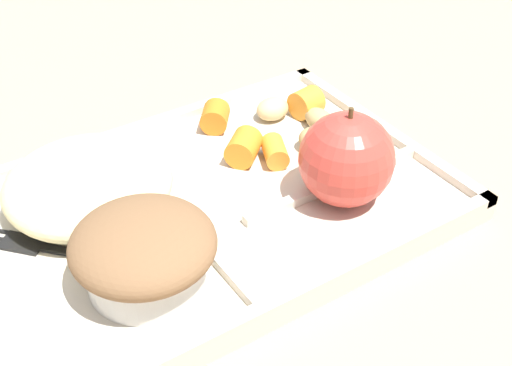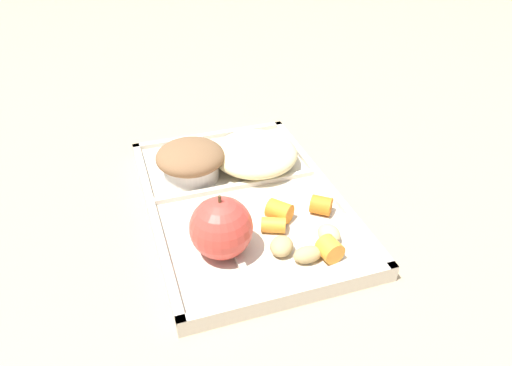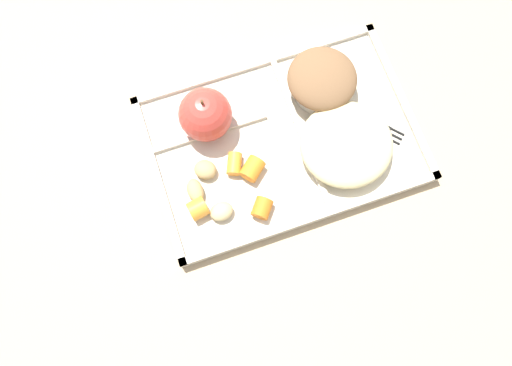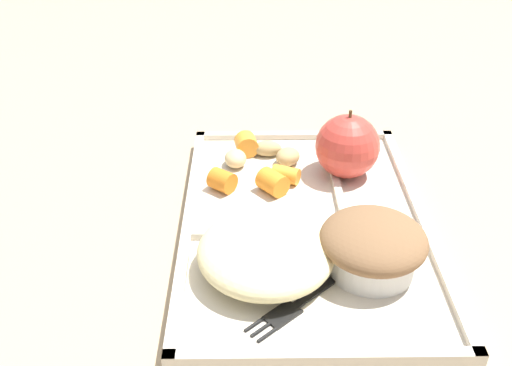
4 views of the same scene
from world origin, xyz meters
name	(u,v)px [view 4 (image 4 of 4)]	position (x,y,z in m)	size (l,w,h in m)	color
ground	(305,233)	(0.00, 0.00, 0.00)	(6.00, 6.00, 0.00)	tan
lunch_tray	(305,226)	(0.00, 0.00, 0.01)	(0.37, 0.25, 0.02)	beige
green_apple	(347,146)	(-0.09, 0.05, 0.05)	(0.07, 0.07, 0.08)	#C63D33
bran_muffin	(373,246)	(0.08, 0.05, 0.04)	(0.10, 0.10, 0.05)	silver
carrot_slice_tilted	(246,144)	(-0.14, -0.06, 0.03)	(0.03, 0.03, 0.02)	orange
carrot_slice_small	(286,175)	(-0.08, -0.02, 0.02)	(0.02, 0.02, 0.03)	orange
carrot_slice_large	(222,181)	(-0.06, -0.09, 0.03)	(0.02, 0.02, 0.03)	orange
carrot_slice_center	(273,182)	(-0.06, -0.03, 0.03)	(0.03, 0.03, 0.03)	orange
potato_chunk_browned	(268,148)	(-0.14, -0.04, 0.02)	(0.03, 0.02, 0.02)	tan
potato_chunk_large	(235,158)	(-0.11, -0.07, 0.02)	(0.03, 0.03, 0.02)	tan
potato_chunk_corner	(288,157)	(-0.12, -0.01, 0.02)	(0.03, 0.03, 0.02)	tan
egg_noodle_pile	(266,251)	(0.08, -0.04, 0.04)	(0.13, 0.12, 0.04)	beige
meatball_center	(289,262)	(0.09, -0.02, 0.03)	(0.04, 0.04, 0.04)	brown
meatball_front	(268,261)	(0.09, -0.04, 0.03)	(0.04, 0.04, 0.04)	brown
plastic_fork	(304,300)	(0.12, -0.01, 0.02)	(0.11, 0.12, 0.00)	black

